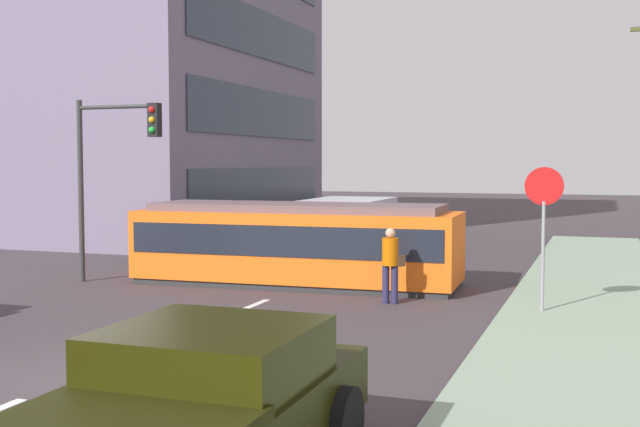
{
  "coord_description": "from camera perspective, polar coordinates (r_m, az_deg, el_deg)",
  "views": [
    {
      "loc": [
        7.15,
        -9.09,
        3.13
      ],
      "look_at": [
        0.81,
        8.47,
        1.9
      ],
      "focal_mm": 44.52,
      "sensor_mm": 36.0,
      "label": 1
    }
  ],
  "objects": [
    {
      "name": "ground_plane",
      "position": [
        20.62,
        -0.68,
        -4.97
      ],
      "size": [
        120.0,
        120.0,
        0.0
      ],
      "primitive_type": "plane",
      "color": "#3E363A"
    },
    {
      "name": "sidewalk_curb_right",
      "position": [
        15.4,
        18.32,
        -7.89
      ],
      "size": [
        3.2,
        36.0,
        0.14
      ],
      "primitive_type": "cube",
      "color": "gray",
      "rests_on": "ground"
    },
    {
      "name": "lane_stripe_1",
      "position": [
        13.56,
        -12.79,
        -9.65
      ],
      "size": [
        0.16,
        2.4,
        0.01
      ],
      "primitive_type": "cube",
      "color": "silver",
      "rests_on": "ground"
    },
    {
      "name": "lane_stripe_2",
      "position": [
        16.99,
        -5.45,
        -6.85
      ],
      "size": [
        0.16,
        2.4,
        0.01
      ],
      "primitive_type": "cube",
      "color": "silver",
      "rests_on": "ground"
    },
    {
      "name": "lane_stripe_3",
      "position": [
        25.92,
        3.7,
        -3.17
      ],
      "size": [
        0.16,
        2.4,
        0.01
      ],
      "primitive_type": "cube",
      "color": "silver",
      "rests_on": "ground"
    },
    {
      "name": "lane_stripe_4",
      "position": [
        31.7,
        6.72,
        -1.93
      ],
      "size": [
        0.16,
        2.4,
        0.01
      ],
      "primitive_type": "cube",
      "color": "silver",
      "rests_on": "ground"
    },
    {
      "name": "streetcar_tram",
      "position": [
        20.23,
        -1.69,
        -2.09
      ],
      "size": [
        8.34,
        2.89,
        2.07
      ],
      "color": "orange",
      "rests_on": "ground"
    },
    {
      "name": "city_bus",
      "position": [
        26.4,
        1.65,
        -0.73
      ],
      "size": [
        2.66,
        5.37,
        1.86
      ],
      "color": "#B6B3C0",
      "rests_on": "ground"
    },
    {
      "name": "pedestrian_crossing",
      "position": [
        17.52,
        5.1,
        -3.42
      ],
      "size": [
        0.5,
        0.36,
        1.67
      ],
      "color": "#292547",
      "rests_on": "ground"
    },
    {
      "name": "pickup_truck_parked",
      "position": [
        7.5,
        -9.64,
        -14.37
      ],
      "size": [
        2.3,
        5.01,
        1.55
      ],
      "color": "black",
      "rests_on": "ground"
    },
    {
      "name": "parked_sedan_mid",
      "position": [
        26.02,
        -8.94,
        -1.82
      ],
      "size": [
        2.03,
        4.15,
        1.19
      ],
      "color": "black",
      "rests_on": "ground"
    },
    {
      "name": "stop_sign",
      "position": [
        16.39,
        15.79,
        0.35
      ],
      "size": [
        0.76,
        0.07,
        2.88
      ],
      "color": "gray",
      "rests_on": "sidewalk_curb_right"
    },
    {
      "name": "traffic_light_mast",
      "position": [
        20.9,
        -14.73,
        4.09
      ],
      "size": [
        2.44,
        0.33,
        4.71
      ],
      "color": "#333333",
      "rests_on": "ground"
    }
  ]
}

